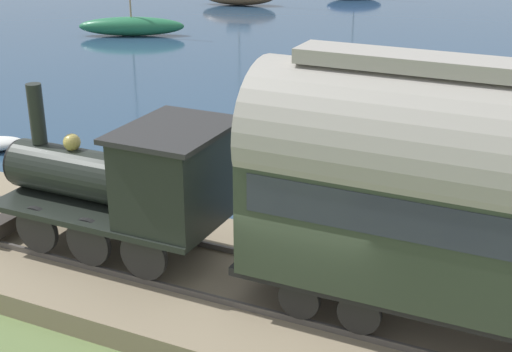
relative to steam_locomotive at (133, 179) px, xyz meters
The scene contains 5 objects.
ground_plane 4.59m from the steam_locomotive, 97.75° to the right, with size 200.00×200.00×0.00m, color #607542.
rail_embankment 4.45m from the steam_locomotive, 90.00° to the right, with size 4.83×56.00×0.59m.
steam_locomotive is the anchor object (origin of this frame).
passenger_coach 7.09m from the steam_locomotive, 90.00° to the right, with size 2.52×8.67×4.62m.
sailboat_green 27.19m from the steam_locomotive, 34.63° to the left, with size 3.66×5.84×6.36m.
Camera 1 is at (-10.37, -3.85, 7.56)m, focal length 50.00 mm.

